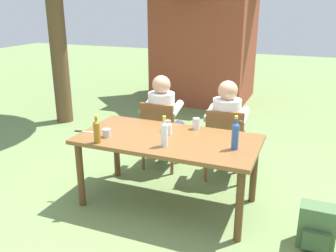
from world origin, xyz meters
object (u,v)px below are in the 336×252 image
(dining_table, at_px, (168,145))
(cup_glass, at_px, (196,124))
(chair_far_left, at_px, (161,132))
(bottle_blue, at_px, (235,135))
(cup_steel, at_px, (107,133))
(backpack_by_near_side, at_px, (317,227))
(brick_kiosk, at_px, (206,30))
(bottle_clear, at_px, (164,133))
(cup_terracotta, at_px, (167,125))
(chair_far_right, at_px, (225,141))
(table_knife, at_px, (84,132))
(bottle_amber, at_px, (97,131))
(person_in_plaid_shirt, at_px, (164,116))
(person_in_white_shirt, at_px, (228,124))
(cup_white, at_px, (169,129))

(dining_table, relative_size, cup_glass, 15.17)
(chair_far_left, bearing_deg, bottle_blue, -36.63)
(cup_steel, distance_m, backpack_by_near_side, 2.09)
(bottle_blue, xyz_separation_m, brick_kiosk, (-1.59, 4.39, 0.58))
(dining_table, xyz_separation_m, chair_far_left, (-0.40, 0.75, -0.16))
(bottle_clear, relative_size, cup_terracotta, 2.68)
(bottle_clear, relative_size, cup_steel, 3.58)
(chair_far_right, distance_m, table_knife, 1.58)
(chair_far_left, bearing_deg, backpack_by_near_side, -27.08)
(dining_table, relative_size, cup_steel, 21.77)
(cup_terracotta, bearing_deg, cup_steel, -140.50)
(dining_table, bearing_deg, chair_far_left, 118.08)
(cup_terracotta, bearing_deg, bottle_amber, -130.24)
(bottle_clear, xyz_separation_m, cup_glass, (0.12, 0.57, -0.07))
(dining_table, bearing_deg, person_in_plaid_shirt, 115.01)
(person_in_plaid_shirt, relative_size, cup_glass, 10.08)
(bottle_clear, bearing_deg, bottle_blue, 15.53)
(dining_table, relative_size, bottle_amber, 6.44)
(person_in_plaid_shirt, distance_m, bottle_clear, 1.18)
(dining_table, distance_m, person_in_white_shirt, 0.94)
(cup_glass, bearing_deg, chair_far_right, 59.77)
(backpack_by_near_side, bearing_deg, bottle_blue, 169.32)
(cup_white, bearing_deg, cup_terracotta, 117.87)
(person_in_plaid_shirt, bearing_deg, cup_terracotta, -64.59)
(backpack_by_near_side, bearing_deg, table_knife, 179.51)
(bottle_amber, bearing_deg, cup_terracotta, 49.76)
(person_in_plaid_shirt, height_order, cup_glass, person_in_plaid_shirt)
(dining_table, height_order, chair_far_right, chair_far_right)
(chair_far_left, relative_size, cup_white, 7.98)
(bottle_blue, height_order, brick_kiosk, brick_kiosk)
(bottle_clear, xyz_separation_m, backpack_by_near_side, (1.39, 0.03, -0.67))
(chair_far_right, height_order, brick_kiosk, brick_kiosk)
(bottle_amber, xyz_separation_m, cup_glass, (0.75, 0.73, -0.06))
(bottle_amber, bearing_deg, backpack_by_near_side, 5.27)
(bottle_clear, xyz_separation_m, cup_white, (-0.08, 0.31, -0.07))
(bottle_clear, bearing_deg, chair_far_right, 69.89)
(bottle_blue, xyz_separation_m, backpack_by_near_side, (0.77, -0.15, -0.68))
(bottle_amber, xyz_separation_m, brick_kiosk, (-0.35, 4.72, 0.60))
(dining_table, height_order, bottle_clear, bottle_clear)
(chair_far_right, bearing_deg, brick_kiosk, 110.21)
(cup_terracotta, xyz_separation_m, cup_white, (0.05, -0.10, 0.00))
(dining_table, relative_size, cup_white, 16.26)
(chair_far_right, xyz_separation_m, cup_glass, (-0.23, -0.39, 0.30))
(person_in_plaid_shirt, bearing_deg, cup_steel, -99.16)
(cup_white, bearing_deg, cup_steel, -151.24)
(person_in_plaid_shirt, bearing_deg, brick_kiosk, 98.46)
(cup_steel, bearing_deg, cup_terracotta, 39.50)
(person_in_white_shirt, distance_m, table_knife, 1.63)
(dining_table, distance_m, backpack_by_near_side, 1.52)
(person_in_plaid_shirt, relative_size, brick_kiosk, 0.43)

